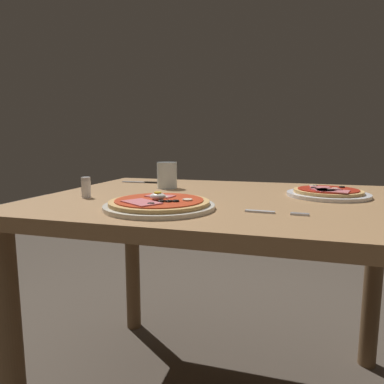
% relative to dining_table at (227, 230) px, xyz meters
% --- Properties ---
extents(dining_table, '(1.20, 0.89, 0.76)m').
position_rel_dining_table_xyz_m(dining_table, '(0.00, 0.00, 0.00)').
color(dining_table, '#9E754C').
rests_on(dining_table, ground).
extents(pizza_foreground, '(0.30, 0.30, 0.05)m').
position_rel_dining_table_xyz_m(pizza_foreground, '(-0.14, -0.25, 0.13)').
color(pizza_foreground, silver).
rests_on(pizza_foreground, dining_table).
extents(pizza_across_left, '(0.26, 0.26, 0.03)m').
position_rel_dining_table_xyz_m(pizza_across_left, '(0.32, 0.10, 0.12)').
color(pizza_across_left, white).
rests_on(pizza_across_left, dining_table).
extents(water_glass_near, '(0.08, 0.08, 0.10)m').
position_rel_dining_table_xyz_m(water_glass_near, '(-0.26, 0.14, 0.16)').
color(water_glass_near, silver).
rests_on(water_glass_near, dining_table).
extents(fork, '(0.16, 0.02, 0.00)m').
position_rel_dining_table_xyz_m(fork, '(0.15, -0.23, 0.12)').
color(fork, silver).
rests_on(fork, dining_table).
extents(knife, '(0.20, 0.02, 0.01)m').
position_rel_dining_table_xyz_m(knife, '(-0.41, 0.28, 0.12)').
color(knife, silver).
rests_on(knife, dining_table).
extents(salt_shaker, '(0.03, 0.03, 0.07)m').
position_rel_dining_table_xyz_m(salt_shaker, '(-0.43, -0.14, 0.15)').
color(salt_shaker, white).
rests_on(salt_shaker, dining_table).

